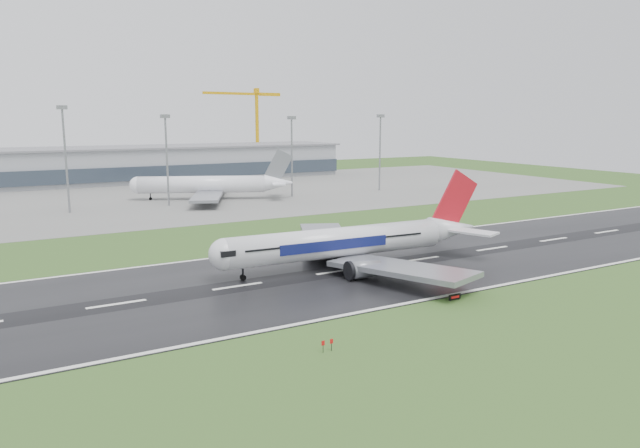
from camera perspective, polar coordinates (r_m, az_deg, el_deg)
ground at (r=102.15m, az=-8.00°, el=-6.04°), size 520.00×520.00×0.00m
runway at (r=102.14m, az=-8.00°, el=-6.02°), size 400.00×45.00×0.10m
apron at (r=221.19m, az=-20.03°, el=2.22°), size 400.00×130.00×0.08m
terminal at (r=279.52m, az=-22.21°, el=5.17°), size 240.00×36.00×15.00m
main_airliner at (r=113.02m, az=3.48°, el=0.12°), size 60.70×58.10×17.08m
parked_airliner at (r=211.72m, az=-10.74°, el=4.67°), size 75.14×73.11×17.04m
tower_crane at (r=317.81m, az=-6.11°, el=9.00°), size 44.57×6.57×43.99m
runway_sign at (r=96.01m, az=12.93°, el=-6.95°), size 2.31×0.69×1.04m
floodmast_2 at (r=193.00m, az=-23.42°, el=5.55°), size 0.64×0.64×31.03m
floodmast_3 at (r=198.66m, az=-14.62°, el=5.79°), size 0.64×0.64×28.49m
floodmast_4 at (r=214.93m, az=-2.75°, el=6.36°), size 0.64×0.64×28.04m
floodmast_5 at (r=235.04m, az=5.83°, el=6.74°), size 0.64×0.64×28.75m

